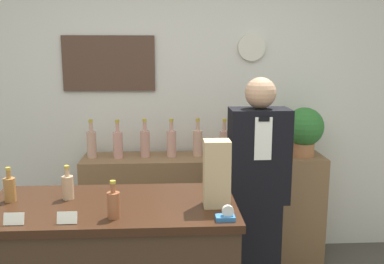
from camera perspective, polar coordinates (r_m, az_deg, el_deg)
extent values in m
cube|color=silver|center=(3.64, -2.65, 4.56)|extent=(5.20, 0.06, 2.70)
cube|color=#4A3228|center=(3.60, -11.03, 8.97)|extent=(0.75, 0.02, 0.45)
cylinder|color=beige|center=(3.63, 7.95, 11.12)|extent=(0.23, 0.03, 0.23)
cube|color=brown|center=(3.61, 1.54, -10.20)|extent=(1.96, 0.39, 0.90)
cube|color=black|center=(2.28, -10.75, -9.83)|extent=(1.29, 0.64, 0.04)
cube|color=black|center=(3.16, 8.50, -15.23)|extent=(0.30, 0.24, 0.73)
cube|color=black|center=(2.92, 8.87, -3.09)|extent=(0.40, 0.24, 0.64)
cube|color=white|center=(2.78, 9.48, -0.89)|extent=(0.11, 0.01, 0.28)
cube|color=black|center=(2.75, 9.58, 1.69)|extent=(0.07, 0.01, 0.03)
sphere|color=tan|center=(2.85, 9.12, 5.16)|extent=(0.21, 0.21, 0.21)
cylinder|color=#B27047|center=(3.59, 14.60, -2.26)|extent=(0.18, 0.18, 0.11)
sphere|color=#2D6B2D|center=(3.55, 14.74, 0.68)|extent=(0.31, 0.31, 0.31)
cube|color=tan|center=(2.15, 3.31, -5.54)|extent=(0.13, 0.11, 0.34)
cube|color=#2D66A8|center=(2.03, 4.44, -11.34)|extent=(0.09, 0.06, 0.02)
cylinder|color=silver|center=(2.02, 4.80, -10.45)|extent=(0.06, 0.02, 0.06)
cube|color=white|center=(2.13, -22.67, -10.65)|extent=(0.09, 0.02, 0.06)
cube|color=white|center=(2.06, -16.33, -10.92)|extent=(0.09, 0.02, 0.06)
cylinder|color=#9D6A36|center=(2.44, -23.13, -7.10)|extent=(0.06, 0.06, 0.12)
cylinder|color=#9D6A36|center=(2.41, -23.28, -5.20)|extent=(0.02, 0.02, 0.04)
cylinder|color=#B29933|center=(2.40, -23.33, -4.53)|extent=(0.03, 0.03, 0.01)
cylinder|color=tan|center=(2.37, -16.22, -7.14)|extent=(0.06, 0.06, 0.12)
cylinder|color=tan|center=(2.34, -16.33, -5.18)|extent=(0.02, 0.02, 0.04)
cylinder|color=#B29933|center=(2.34, -16.37, -4.50)|extent=(0.03, 0.03, 0.01)
cylinder|color=brown|center=(2.06, -10.41, -9.58)|extent=(0.06, 0.06, 0.12)
cylinder|color=brown|center=(2.04, -10.49, -7.37)|extent=(0.02, 0.02, 0.04)
cylinder|color=#B29933|center=(2.03, -10.52, -6.59)|extent=(0.03, 0.03, 0.01)
cylinder|color=tan|center=(3.50, -13.24, -1.66)|extent=(0.08, 0.08, 0.21)
cylinder|color=tan|center=(3.48, -13.34, 0.64)|extent=(0.03, 0.03, 0.07)
cylinder|color=#B29933|center=(3.47, -13.37, 1.45)|extent=(0.03, 0.03, 0.02)
cylinder|color=tan|center=(3.44, -9.84, -1.75)|extent=(0.08, 0.08, 0.21)
cylinder|color=tan|center=(3.42, -9.91, 0.60)|extent=(0.03, 0.03, 0.07)
cylinder|color=#B29933|center=(3.41, -9.94, 1.42)|extent=(0.03, 0.03, 0.02)
cylinder|color=tan|center=(3.46, -6.28, -1.60)|extent=(0.08, 0.08, 0.21)
cylinder|color=tan|center=(3.43, -6.33, 0.73)|extent=(0.03, 0.03, 0.07)
cylinder|color=#B29933|center=(3.42, -6.34, 1.55)|extent=(0.03, 0.03, 0.02)
cylinder|color=tan|center=(3.45, -2.75, -1.58)|extent=(0.08, 0.08, 0.21)
cylinder|color=tan|center=(3.42, -2.78, 0.76)|extent=(0.03, 0.03, 0.07)
cylinder|color=#B29933|center=(3.41, -2.78, 1.59)|extent=(0.03, 0.03, 0.02)
cylinder|color=tan|center=(3.46, 0.76, -1.52)|extent=(0.08, 0.08, 0.21)
cylinder|color=tan|center=(3.43, 0.77, 0.82)|extent=(0.03, 0.03, 0.07)
cylinder|color=#B29933|center=(3.43, 0.77, 1.63)|extent=(0.03, 0.03, 0.02)
cylinder|color=tan|center=(3.45, 4.32, -1.58)|extent=(0.08, 0.08, 0.21)
cylinder|color=tan|center=(3.42, 4.35, 0.75)|extent=(0.03, 0.03, 0.07)
cylinder|color=#B29933|center=(3.42, 4.36, 1.58)|extent=(0.03, 0.03, 0.02)
cylinder|color=tan|center=(3.51, 7.72, -1.46)|extent=(0.08, 0.08, 0.21)
cylinder|color=tan|center=(3.48, 7.78, 0.84)|extent=(0.03, 0.03, 0.07)
cylinder|color=#B29933|center=(3.47, 7.80, 1.65)|extent=(0.03, 0.03, 0.02)
cylinder|color=tan|center=(3.54, 11.15, -1.46)|extent=(0.08, 0.08, 0.21)
cylinder|color=tan|center=(3.51, 11.24, 0.82)|extent=(0.03, 0.03, 0.07)
cylinder|color=#B29933|center=(3.50, 11.27, 1.62)|extent=(0.03, 0.03, 0.02)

